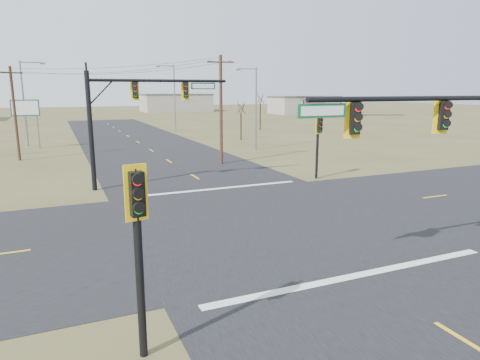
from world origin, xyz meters
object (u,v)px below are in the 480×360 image
(mast_arm_far, at_px, (133,105))
(streetlight_a, at_px, (254,104))
(pedestal_signal_sw, at_px, (138,224))
(bare_tree_c, at_px, (241,108))
(utility_pole_near, at_px, (221,109))
(mast_arm_near, at_px, (446,133))
(bare_tree_d, at_px, (260,98))
(pedestal_signal_ne, at_px, (319,134))
(streetlight_c, at_px, (26,99))
(utility_pole_far, at_px, (15,112))
(streetlight_b, at_px, (173,94))
(highway_sign, at_px, (26,114))

(mast_arm_far, bearing_deg, streetlight_a, 59.57)
(pedestal_signal_sw, distance_m, bare_tree_c, 47.87)
(streetlight_a, bearing_deg, utility_pole_near, -130.35)
(mast_arm_near, distance_m, bare_tree_d, 55.85)
(pedestal_signal_ne, distance_m, bare_tree_d, 40.03)
(streetlight_c, bearing_deg, mast_arm_near, -75.80)
(bare_tree_d, bearing_deg, utility_pole_far, -151.33)
(streetlight_b, bearing_deg, mast_arm_far, -128.27)
(utility_pole_far, distance_m, bare_tree_d, 39.71)
(mast_arm_far, relative_size, utility_pole_far, 1.11)
(highway_sign, bearing_deg, bare_tree_c, -0.48)
(mast_arm_far, bearing_deg, utility_pole_far, 135.86)
(mast_arm_far, xyz_separation_m, utility_pole_far, (-8.26, 15.77, -1.04))
(utility_pole_near, relative_size, streetlight_b, 0.91)
(utility_pole_far, xyz_separation_m, streetlight_b, (21.21, 23.01, 1.32))
(streetlight_b, xyz_separation_m, streetlight_c, (-20.75, -11.63, -0.32))
(pedestal_signal_sw, bearing_deg, mast_arm_far, 72.68)
(streetlight_b, distance_m, bare_tree_c, 16.57)
(streetlight_a, bearing_deg, mast_arm_near, -100.31)
(utility_pole_far, bearing_deg, utility_pole_near, -29.27)
(streetlight_b, height_order, bare_tree_d, streetlight_b)
(pedestal_signal_ne, xyz_separation_m, utility_pole_far, (-21.25, 18.56, 1.14))
(pedestal_signal_sw, xyz_separation_m, streetlight_c, (-4.44, 46.92, 2.01))
(highway_sign, bearing_deg, bare_tree_d, 19.20)
(mast_arm_far, relative_size, utility_pole_near, 1.01)
(pedestal_signal_ne, bearing_deg, bare_tree_d, 66.59)
(bare_tree_d, bearing_deg, utility_pole_near, -122.03)
(pedestal_signal_sw, distance_m, utility_pole_far, 35.89)
(pedestal_signal_ne, xyz_separation_m, utility_pole_near, (-4.29, 9.05, 1.54))
(streetlight_a, bearing_deg, streetlight_c, 152.04)
(utility_pole_far, bearing_deg, mast_arm_near, -63.72)
(streetlight_a, height_order, bare_tree_c, streetlight_a)
(bare_tree_d, bearing_deg, streetlight_a, -117.65)
(streetlight_c, height_order, bare_tree_d, streetlight_c)
(utility_pole_far, relative_size, streetlight_b, 0.83)
(pedestal_signal_ne, xyz_separation_m, streetlight_c, (-20.80, 29.94, 2.14))
(utility_pole_near, xyz_separation_m, streetlight_a, (6.75, 7.34, 0.08))
(mast_arm_near, distance_m, highway_sign, 45.24)
(highway_sign, distance_m, bare_tree_d, 36.00)
(bare_tree_c, bearing_deg, streetlight_b, 107.75)
(highway_sign, bearing_deg, utility_pole_near, -45.36)
(streetlight_a, bearing_deg, highway_sign, 157.72)
(utility_pole_far, bearing_deg, pedestal_signal_sw, -82.16)
(highway_sign, bearing_deg, mast_arm_near, -66.94)
(utility_pole_near, bearing_deg, streetlight_a, 47.39)
(highway_sign, distance_m, bare_tree_c, 25.80)
(mast_arm_near, bearing_deg, pedestal_signal_ne, 97.66)
(utility_pole_near, bearing_deg, pedestal_signal_ne, -64.65)
(mast_arm_far, xyz_separation_m, streetlight_b, (12.95, 38.79, 0.28))
(pedestal_signal_ne, xyz_separation_m, bare_tree_d, (13.58, 37.61, 1.82))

